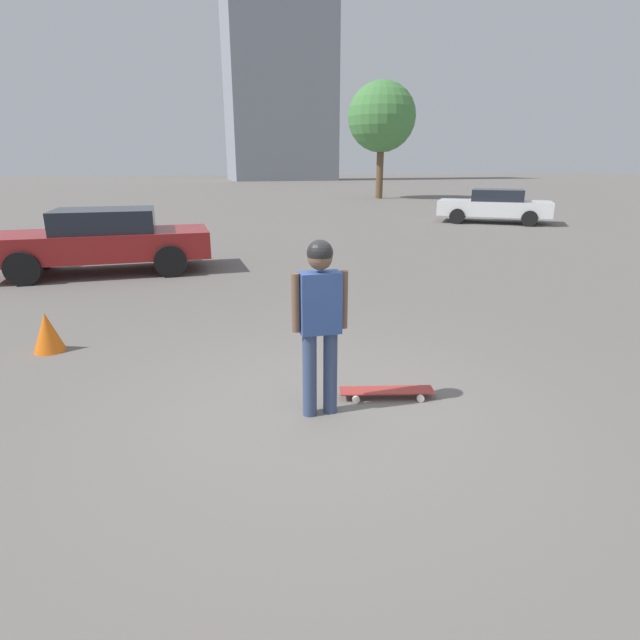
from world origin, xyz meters
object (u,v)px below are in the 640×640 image
at_px(person, 320,313).
at_px(car_parked_far, 495,205).
at_px(skateboard, 387,391).
at_px(traffic_cone, 47,332).
at_px(car_parked_near, 103,240).

relative_size(person, car_parked_far, 0.37).
height_order(person, skateboard, person).
relative_size(skateboard, traffic_cone, 1.92).
xyz_separation_m(person, car_parked_far, (13.75, -11.81, -0.32)).
height_order(skateboard, traffic_cone, traffic_cone).
bearing_deg(car_parked_near, traffic_cone, 87.89).
xyz_separation_m(person, car_parked_near, (7.79, 2.64, -0.28)).
bearing_deg(person, traffic_cone, 139.68).
relative_size(person, skateboard, 1.71).
bearing_deg(person, car_parked_near, 111.25).
relative_size(person, traffic_cone, 3.27).
distance_m(skateboard, car_parked_near, 8.42).
relative_size(skateboard, car_parked_far, 0.22).
distance_m(person, traffic_cone, 4.01).
relative_size(person, car_parked_near, 0.37).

